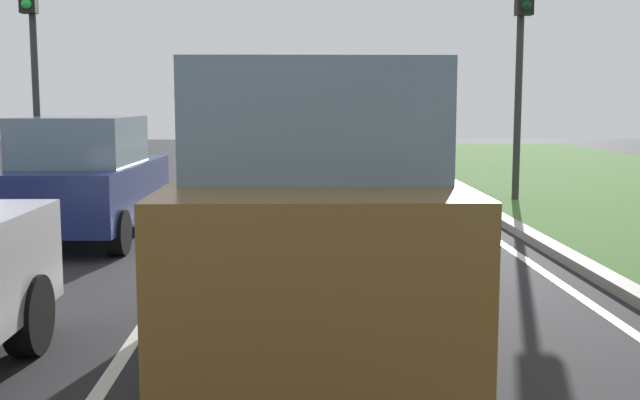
{
  "coord_description": "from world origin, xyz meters",
  "views": [
    {
      "loc": [
        0.64,
        3.01,
        2.01
      ],
      "look_at": [
        0.87,
        9.37,
        1.2
      ],
      "focal_mm": 44.07,
      "sensor_mm": 36.0,
      "label": 1
    }
  ],
  "objects_px": {
    "car_suv_ahead": "(313,207)",
    "traffic_light_near_right": "(522,38)",
    "car_hatchback_far": "(86,179)",
    "traffic_light_overhead_left": "(31,35)"
  },
  "relations": [
    {
      "from": "car_suv_ahead",
      "to": "traffic_light_overhead_left",
      "type": "height_order",
      "value": "traffic_light_overhead_left"
    },
    {
      "from": "traffic_light_overhead_left",
      "to": "car_hatchback_far",
      "type": "bearing_deg",
      "value": -65.09
    },
    {
      "from": "car_suv_ahead",
      "to": "traffic_light_near_right",
      "type": "xyz_separation_m",
      "value": [
        4.26,
        8.98,
        2.04
      ]
    },
    {
      "from": "car_suv_ahead",
      "to": "car_hatchback_far",
      "type": "xyz_separation_m",
      "value": [
        -3.14,
        5.16,
        -0.28
      ]
    },
    {
      "from": "traffic_light_near_right",
      "to": "traffic_light_overhead_left",
      "type": "relative_size",
      "value": 0.94
    },
    {
      "from": "car_hatchback_far",
      "to": "traffic_light_near_right",
      "type": "height_order",
      "value": "traffic_light_near_right"
    },
    {
      "from": "car_suv_ahead",
      "to": "car_hatchback_far",
      "type": "distance_m",
      "value": 6.05
    },
    {
      "from": "car_hatchback_far",
      "to": "traffic_light_near_right",
      "type": "xyz_separation_m",
      "value": [
        7.4,
        3.82,
        2.32
      ]
    },
    {
      "from": "traffic_light_near_right",
      "to": "traffic_light_overhead_left",
      "type": "bearing_deg",
      "value": 174.18
    },
    {
      "from": "car_suv_ahead",
      "to": "traffic_light_near_right",
      "type": "bearing_deg",
      "value": 65.28
    }
  ]
}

